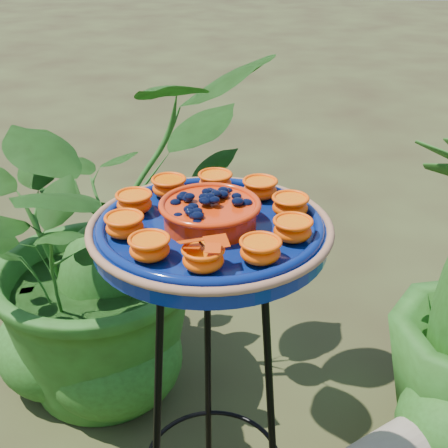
# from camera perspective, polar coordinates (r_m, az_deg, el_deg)

# --- Properties ---
(tripod_stand) EXTENTS (0.34, 0.34, 0.82)m
(tripod_stand) POSITION_cam_1_polar(r_m,az_deg,el_deg) (1.31, -1.11, -14.43)
(tripod_stand) COLOR black
(tripod_stand) RESTS_ON ground
(feeder_dish) EXTENTS (0.47, 0.47, 0.10)m
(feeder_dish) POSITION_cam_1_polar(r_m,az_deg,el_deg) (1.10, -1.27, -0.20)
(feeder_dish) COLOR #071958
(feeder_dish) RESTS_ON tripod_stand
(shrub_back_left) EXTENTS (1.20, 1.22, 1.03)m
(shrub_back_left) POSITION_cam_1_polar(r_m,az_deg,el_deg) (1.86, -11.42, -0.88)
(shrub_back_left) COLOR #1F4512
(shrub_back_left) RESTS_ON ground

